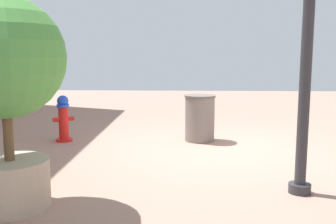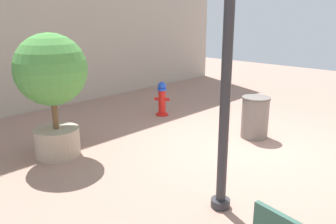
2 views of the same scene
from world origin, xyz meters
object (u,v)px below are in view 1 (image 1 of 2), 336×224
at_px(fire_hydrant, 63,118).
at_px(trash_bin, 200,118).
at_px(street_lamp, 309,2).
at_px(planter_tree, 5,77).

distance_m(fire_hydrant, trash_bin, 2.76).
bearing_deg(trash_bin, street_lamp, 111.36).
xyz_separation_m(planter_tree, street_lamp, (-3.44, -0.62, 0.85)).
bearing_deg(planter_tree, fire_hydrant, -82.16).
bearing_deg(planter_tree, street_lamp, -169.75).
xyz_separation_m(street_lamp, trash_bin, (1.16, -2.97, -1.88)).
bearing_deg(trash_bin, planter_tree, 57.58).
distance_m(fire_hydrant, street_lamp, 5.17).
height_order(planter_tree, street_lamp, street_lamp).
xyz_separation_m(planter_tree, trash_bin, (-2.28, -3.59, -1.03)).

